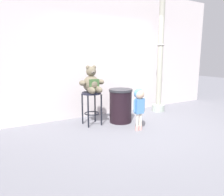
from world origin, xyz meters
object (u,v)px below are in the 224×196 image
at_px(trash_bin, 121,106).
at_px(lamppost, 160,66).
at_px(child_walking, 139,100).
at_px(teddy_bear, 92,83).
at_px(bar_stool_with_teddy, 92,101).

bearing_deg(trash_bin, lamppost, 12.41).
height_order(child_walking, trash_bin, child_walking).
bearing_deg(lamppost, teddy_bear, -174.91).
xyz_separation_m(child_walking, lamppost, (1.43, 0.98, 0.62)).
xyz_separation_m(bar_stool_with_teddy, child_walking, (0.65, -0.82, 0.10)).
relative_size(bar_stool_with_teddy, teddy_bear, 1.26).
xyz_separation_m(child_walking, trash_bin, (-0.01, 0.66, -0.24)).
distance_m(child_walking, trash_bin, 0.70).
bearing_deg(bar_stool_with_teddy, teddy_bear, -90.00).
height_order(bar_stool_with_teddy, trash_bin, trash_bin).
bearing_deg(child_walking, lamppost, 41.93).
relative_size(bar_stool_with_teddy, lamppost, 0.23).
bearing_deg(trash_bin, teddy_bear, 168.49).
relative_size(child_walking, trash_bin, 1.12).
bearing_deg(teddy_bear, trash_bin, -11.51).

